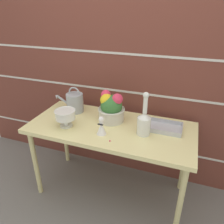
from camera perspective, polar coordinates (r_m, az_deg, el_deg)
ground_plane at (r=2.34m, az=-0.29°, el=-19.56°), size 12.00×12.00×0.00m
brick_wall at (r=2.11m, az=3.68°, el=10.33°), size 3.60×0.08×2.20m
patio_table at (r=1.91m, az=-0.33°, el=-5.52°), size 1.42×0.65×0.74m
watering_can at (r=2.12m, az=-9.76°, el=2.52°), size 0.30×0.16×0.25m
crystal_pedestal_bowl at (r=1.87m, az=-12.12°, el=-0.84°), size 0.18×0.18×0.15m
flower_planter at (r=1.91m, az=-0.24°, el=1.11°), size 0.24×0.24×0.27m
glass_decanter at (r=1.73m, az=8.38°, el=-2.46°), size 0.11×0.11×0.36m
figurine_vase at (r=1.74m, az=-2.78°, el=-3.93°), size 0.08×0.08×0.16m
wire_tray at (r=1.89m, az=13.25°, el=-3.99°), size 0.31×0.20×0.04m
fallen_petal at (r=1.68m, az=-0.56°, el=-7.56°), size 0.01×0.01×0.01m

